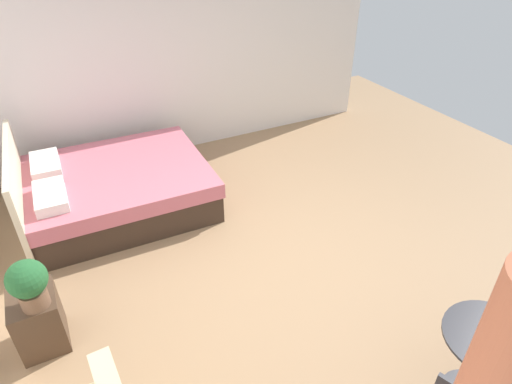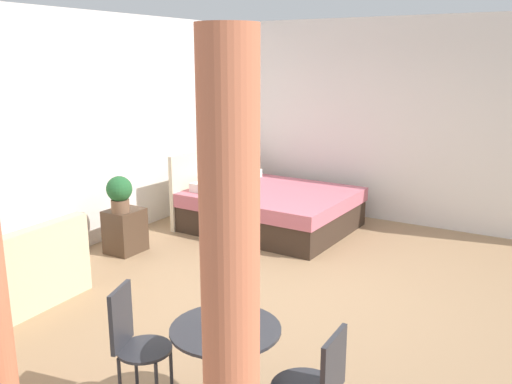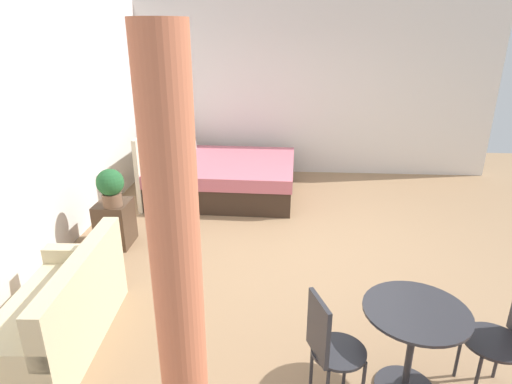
{
  "view_description": "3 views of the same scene",
  "coord_description": "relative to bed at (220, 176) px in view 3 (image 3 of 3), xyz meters",
  "views": [
    {
      "loc": [
        -3.06,
        1.94,
        3.19
      ],
      "look_at": [
        0.37,
        0.18,
        0.66
      ],
      "focal_mm": 30.48,
      "sensor_mm": 36.0,
      "label": 1
    },
    {
      "loc": [
        -4.63,
        -2.2,
        2.32
      ],
      "look_at": [
        0.66,
        0.99,
        0.8
      ],
      "focal_mm": 38.16,
      "sensor_mm": 36.0,
      "label": 2
    },
    {
      "loc": [
        -4.51,
        0.46,
        2.41
      ],
      "look_at": [
        0.06,
        0.78,
        0.67
      ],
      "focal_mm": 29.98,
      "sensor_mm": 36.0,
      "label": 3
    }
  ],
  "objects": [
    {
      "name": "couch",
      "position": [
        -3.51,
        0.79,
        -0.02
      ],
      "size": [
        1.52,
        0.78,
        0.81
      ],
      "color": "beige",
      "rests_on": "ground"
    },
    {
      "name": "wall_right",
      "position": [
        1.26,
        -1.45,
        1.14
      ],
      "size": [
        0.12,
        6.1,
        2.88
      ],
      "primitive_type": "cube",
      "color": "silver",
      "rests_on": "ground"
    },
    {
      "name": "ground_plane",
      "position": [
        -1.73,
        -1.45,
        -0.3
      ],
      "size": [
        8.98,
        9.1,
        0.02
      ],
      "primitive_type": "cube",
      "color": "#9E7A56"
    },
    {
      "name": "cafe_chair_near_couch",
      "position": [
        -3.79,
        -2.52,
        0.21
      ],
      "size": [
        0.42,
        0.42,
        0.82
      ],
      "color": "#2D2D33",
      "rests_on": "ground"
    },
    {
      "name": "curtain_right",
      "position": [
        -4.47,
        -0.48,
        0.94
      ],
      "size": [
        0.25,
        0.25,
        2.46
      ],
      "color": "#D1704C",
      "rests_on": "ground"
    },
    {
      "name": "wall_back",
      "position": [
        -1.73,
        1.6,
        1.14
      ],
      "size": [
        8.98,
        0.12,
        2.88
      ],
      "primitive_type": "cube",
      "color": "silver",
      "rests_on": "ground"
    },
    {
      "name": "cafe_chair_near_window",
      "position": [
        -4.02,
        -1.3,
        0.24
      ],
      "size": [
        0.46,
        0.46,
        0.89
      ],
      "color": "#2D2D33",
      "rests_on": "ground"
    },
    {
      "name": "balcony_table",
      "position": [
        -3.81,
        -1.89,
        0.18
      ],
      "size": [
        0.7,
        0.7,
        0.68
      ],
      "color": "#2D2D33",
      "rests_on": "ground"
    },
    {
      "name": "potted_plant",
      "position": [
        -1.86,
        0.95,
        0.48
      ],
      "size": [
        0.31,
        0.31,
        0.44
      ],
      "color": "brown",
      "rests_on": "nightstand"
    },
    {
      "name": "nightstand",
      "position": [
        -1.76,
        1.0,
        -0.03
      ],
      "size": [
        0.43,
        0.37,
        0.54
      ],
      "color": "#473323",
      "rests_on": "ground"
    },
    {
      "name": "bed",
      "position": [
        0.0,
        0.0,
        0.0
      ],
      "size": [
        1.83,
        2.19,
        1.04
      ],
      "color": "#38281E",
      "rests_on": "ground"
    }
  ]
}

